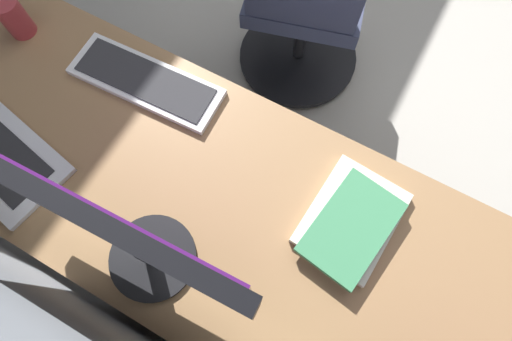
{
  "coord_description": "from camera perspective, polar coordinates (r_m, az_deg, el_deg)",
  "views": [
    {
      "loc": [
        -0.07,
        1.94,
        1.67
      ],
      "look_at": [
        0.06,
        1.71,
        0.95
      ],
      "focal_mm": 28.28,
      "sensor_mm": 36.0,
      "label": 1
    }
  ],
  "objects": [
    {
      "name": "monitor_primary",
      "position": [
        0.75,
        -18.64,
        -8.76
      ],
      "size": [
        0.54,
        0.2,
        0.43
      ],
      "color": "black",
      "rests_on": "desk"
    },
    {
      "name": "drawer_pedestal",
      "position": [
        1.34,
        -2.68,
        -11.16
      ],
      "size": [
        0.4,
        0.51,
        0.69
      ],
      "color": "#936D47",
      "rests_on": "ground"
    },
    {
      "name": "coffee_mug",
      "position": [
        1.36,
        -31.12,
        18.09
      ],
      "size": [
        0.11,
        0.07,
        0.11
      ],
      "color": "#A53338",
      "rests_on": "desk"
    },
    {
      "name": "book_stack_near",
      "position": [
        0.97,
        13.37,
        -7.04
      ],
      "size": [
        0.21,
        0.29,
        0.04
      ],
      "color": "beige",
      "rests_on": "desk"
    },
    {
      "name": "keyboard_main",
      "position": [
        1.15,
        -15.31,
        12.07
      ],
      "size": [
        0.43,
        0.16,
        0.02
      ],
      "color": "silver",
      "rests_on": "desk"
    },
    {
      "name": "office_chair",
      "position": [
        1.66,
        6.87,
        22.22
      ],
      "size": [
        0.56,
        0.6,
        0.97
      ],
      "color": "#383D56",
      "rests_on": "ground"
    },
    {
      "name": "desk",
      "position": [
        1.04,
        -1.35,
        -7.88
      ],
      "size": [
        2.05,
        0.63,
        0.73
      ],
      "color": "#936D47",
      "rests_on": "ground"
    }
  ]
}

